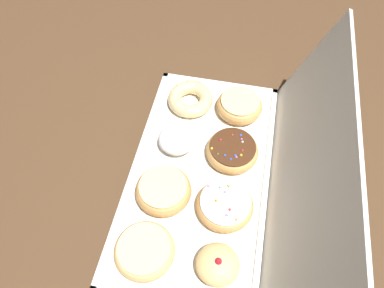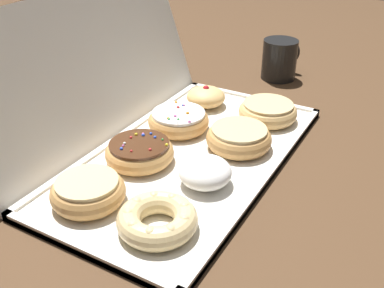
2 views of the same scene
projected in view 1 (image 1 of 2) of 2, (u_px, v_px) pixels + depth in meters
The scene contains 11 objects.
ground_plane at pixel (199, 176), 0.80m from camera, with size 3.00×3.00×0.00m, color #4C331E.
donut_box at pixel (200, 175), 0.80m from camera, with size 0.57×0.30×0.01m.
box_lid_open at pixel (306, 160), 0.67m from camera, with size 0.57×0.28×0.01m, color silver.
cruller_donut_0 at pixel (190, 99), 0.90m from camera, with size 0.11×0.11×0.04m.
powdered_filled_donut_1 at pixel (177, 139), 0.82m from camera, with size 0.09×0.09×0.05m.
glazed_ring_donut_2 at pixel (163, 190), 0.75m from camera, with size 0.12×0.12×0.04m.
glazed_ring_donut_3 at pixel (144, 251), 0.68m from camera, with size 0.12×0.12×0.04m.
glazed_ring_donut_4 at pixel (239, 105), 0.88m from camera, with size 0.11×0.11×0.04m.
sprinkle_donut_5 at pixel (232, 150), 0.81m from camera, with size 0.12×0.12×0.04m.
sprinkle_donut_6 at pixel (225, 205), 0.73m from camera, with size 0.12×0.12×0.04m.
jelly_filled_donut_7 at pixel (218, 264), 0.66m from camera, with size 0.08×0.08×0.05m.
Camera 1 is at (0.38, 0.06, 0.71)m, focal length 33.48 mm.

